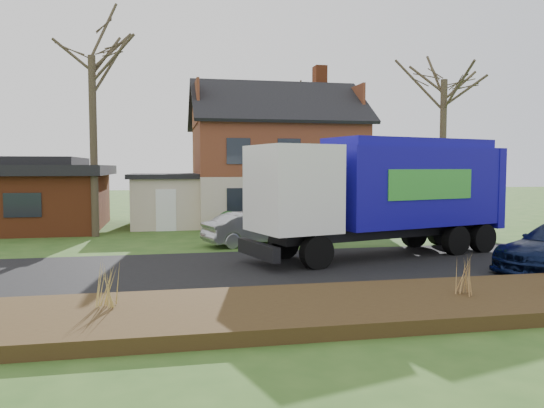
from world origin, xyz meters
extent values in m
plane|color=#2B4F1A|center=(0.00, 0.00, 0.00)|extent=(120.00, 120.00, 0.00)
cube|color=black|center=(0.00, 0.00, 0.01)|extent=(80.00, 7.00, 0.02)
cube|color=#302010|center=(0.00, -5.30, 0.15)|extent=(80.00, 3.50, 0.30)
cube|color=beige|center=(2.00, 14.00, 1.35)|extent=(9.00, 7.50, 2.70)
cube|color=#5A2719|center=(2.00, 14.00, 4.10)|extent=(9.00, 7.50, 2.80)
cube|color=brown|center=(5.00, 15.00, 8.46)|extent=(0.70, 0.90, 1.60)
cube|color=beige|center=(-4.20, 13.50, 1.30)|extent=(3.50, 5.50, 2.60)
cube|color=black|center=(-4.20, 13.50, 2.72)|extent=(3.90, 5.90, 0.24)
cube|color=brown|center=(-12.00, 13.00, 1.40)|extent=(9.00, 7.50, 2.80)
cube|color=black|center=(-12.00, 13.00, 3.05)|extent=(9.80, 8.20, 0.50)
cube|color=black|center=(-12.00, 13.00, 3.50)|extent=(7.00, 6.00, 0.40)
cylinder|color=black|center=(0.42, -0.35, 0.54)|extent=(1.14, 0.64, 1.08)
cylinder|color=black|center=(-0.17, 1.76, 0.54)|extent=(1.14, 0.64, 1.08)
cylinder|color=black|center=(6.14, 1.26, 0.54)|extent=(1.14, 0.64, 1.08)
cylinder|color=black|center=(5.55, 3.37, 0.54)|extent=(1.14, 0.64, 1.08)
cylinder|color=black|center=(7.44, 1.63, 0.54)|extent=(1.14, 0.64, 1.08)
cylinder|color=black|center=(6.85, 3.73, 0.54)|extent=(1.14, 0.64, 1.08)
cube|color=black|center=(3.64, 1.69, 0.89)|extent=(8.97, 3.63, 0.36)
cube|color=white|center=(-0.13, 0.64, 2.50)|extent=(3.01, 3.16, 2.81)
cube|color=black|center=(-1.23, 0.33, 2.66)|extent=(0.70, 2.23, 0.94)
cube|color=black|center=(-1.33, 0.30, 0.57)|extent=(0.96, 2.58, 0.47)
cube|color=#120B8E|center=(4.59, 1.96, 2.50)|extent=(7.03, 4.28, 2.81)
cube|color=#120B8E|center=(4.59, 1.96, 4.07)|extent=(6.64, 3.90, 0.31)
cube|color=#120B8E|center=(7.85, 2.88, 2.40)|extent=(1.07, 2.66, 3.02)
cube|color=green|center=(4.80, 0.64, 2.61)|extent=(3.62, 1.05, 1.04)
cube|color=green|center=(4.08, 3.19, 2.61)|extent=(3.62, 1.05, 1.04)
imported|color=#989A9F|center=(-0.68, 5.28, 0.68)|extent=(4.35, 2.66, 1.35)
cylinder|color=#433828|center=(-7.40, 9.27, 4.12)|extent=(0.34, 0.34, 8.24)
cylinder|color=#453A29|center=(10.85, 10.80, 4.00)|extent=(0.37, 0.37, 7.99)
cylinder|color=#433228|center=(5.82, 22.80, 3.90)|extent=(0.30, 0.30, 7.79)
cone|color=tan|center=(-5.37, -4.93, 0.76)|extent=(0.04, 0.04, 0.92)
cone|color=tan|center=(-5.52, -4.93, 0.76)|extent=(0.04, 0.04, 0.92)
cone|color=tan|center=(-5.22, -4.93, 0.76)|extent=(0.04, 0.04, 0.92)
cone|color=tan|center=(-5.37, -4.80, 0.76)|extent=(0.04, 0.04, 0.92)
cone|color=tan|center=(-5.37, -5.05, 0.76)|extent=(0.04, 0.04, 0.92)
cone|color=#A57C48|center=(2.46, -5.32, 0.78)|extent=(0.04, 0.04, 0.96)
cone|color=#A57C48|center=(2.31, -5.32, 0.78)|extent=(0.04, 0.04, 0.96)
cone|color=#A57C48|center=(2.62, -5.32, 0.78)|extent=(0.04, 0.04, 0.96)
cone|color=#A57C48|center=(2.46, -5.20, 0.78)|extent=(0.04, 0.04, 0.96)
cone|color=#A57C48|center=(2.46, -5.44, 0.78)|extent=(0.04, 0.04, 0.96)
camera|label=1|loc=(-4.17, -16.16, 3.20)|focal=35.00mm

